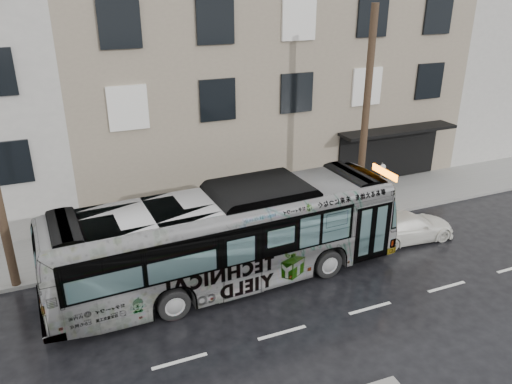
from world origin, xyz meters
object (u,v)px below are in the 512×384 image
utility_pole_front (365,119)px  white_sedan (407,227)px  bus (228,237)px  sign_post (380,188)px

utility_pole_front → white_sedan: bearing=-70.3°
bus → white_sedan: (7.83, 0.07, -1.16)m
bus → white_sedan: size_ratio=3.12×
sign_post → white_sedan: size_ratio=0.60×
sign_post → utility_pole_front: bearing=180.0°
bus → white_sedan: bus is taller
utility_pole_front → white_sedan: size_ratio=2.25×
bus → white_sedan: bearing=-92.0°
bus → sign_post: bearing=-75.8°
utility_pole_front → bus: (-6.99, -2.44, -2.91)m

